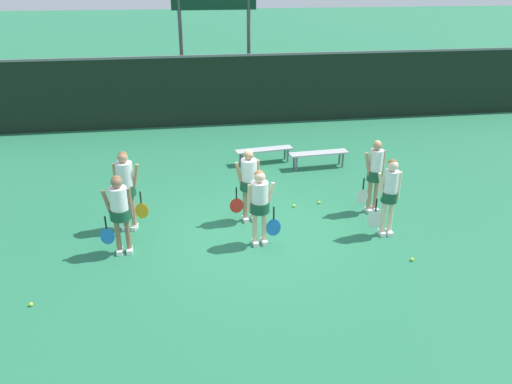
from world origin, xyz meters
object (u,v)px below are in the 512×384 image
player_0 (119,208)px  player_2 (389,191)px  tennis_ball_0 (412,259)px  tennis_ball_1 (115,212)px  scoreboard (214,4)px  player_1 (260,201)px  player_5 (375,171)px  player_4 (249,180)px  player_3 (126,184)px  bench_courtside (319,155)px  bench_far (264,151)px  tennis_ball_4 (31,304)px  tennis_ball_3 (294,206)px  tennis_ball_2 (319,202)px

player_0 → player_2: size_ratio=0.97×
tennis_ball_0 → tennis_ball_1: size_ratio=1.06×
scoreboard → player_1: 11.05m
player_5 → player_4: bearing=172.4°
player_3 → bench_courtside: bearing=42.0°
player_3 → player_2: bearing=0.0°
bench_far → player_1: size_ratio=1.06×
player_3 → player_1: bearing=-10.5°
tennis_ball_0 → player_2: bearing=95.4°
player_3 → player_4: 2.64m
tennis_ball_0 → tennis_ball_4: bearing=-177.2°
tennis_ball_0 → tennis_ball_4: 7.03m
bench_courtside → scoreboard: bearing=106.1°
player_0 → tennis_ball_0: (5.60, -1.23, -0.96)m
bench_courtside → player_4: 3.90m
player_2 → player_5: player_5 is taller
player_1 → player_3: (-2.71, 1.11, 0.10)m
bench_courtside → tennis_ball_3: 2.81m
bench_courtside → player_1: (-2.39, -4.07, 0.57)m
player_4 → bench_far: bearing=67.0°
bench_far → tennis_ball_4: bench_far is taller
tennis_ball_4 → player_3: bearing=60.4°
scoreboard → tennis_ball_2: (1.72, -8.91, -4.07)m
player_4 → tennis_ball_2: player_4 is taller
player_1 → tennis_ball_3: size_ratio=23.80×
tennis_ball_0 → bench_far: bearing=108.3°
scoreboard → player_5: 10.38m
player_1 → tennis_ball_3: bearing=50.8°
tennis_ball_4 → bench_far: bearing=50.6°
bench_far → player_3: (-3.61, -3.59, 0.70)m
bench_courtside → player_3: 5.93m
bench_courtside → player_1: bearing=-124.1°
player_4 → tennis_ball_1: bearing=157.3°
bench_far → tennis_ball_1: size_ratio=26.60×
player_0 → player_1: size_ratio=1.02×
player_4 → tennis_ball_3: player_4 is taller
tennis_ball_3 → player_4: bearing=-156.9°
player_3 → tennis_ball_1: bearing=129.7°
player_5 → tennis_ball_1: 6.12m
bench_far → tennis_ball_2: 3.15m
scoreboard → player_2: size_ratio=3.12×
player_4 → player_5: size_ratio=0.96×
player_5 → tennis_ball_3: 2.07m
player_3 → tennis_ball_1: player_3 is taller
bench_courtside → player_2: (0.35, -4.09, 0.62)m
tennis_ball_2 → tennis_ball_4: bearing=-151.8°
bench_far → tennis_ball_3: 3.12m
player_3 → tennis_ball_3: (3.81, 0.49, -1.04)m
player_0 → tennis_ball_3: bearing=20.4°
tennis_ball_3 → tennis_ball_4: same height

